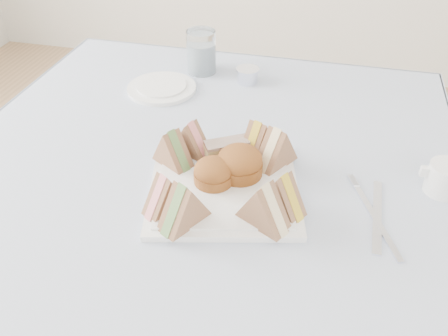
% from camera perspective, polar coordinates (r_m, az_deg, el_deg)
% --- Properties ---
extents(table, '(0.90, 0.90, 0.74)m').
position_cam_1_polar(table, '(1.22, -2.10, -13.11)').
color(table, brown).
rests_on(table, floor).
extents(tablecloth, '(1.02, 1.02, 0.01)m').
position_cam_1_polar(tablecloth, '(0.96, -2.59, 1.27)').
color(tablecloth, silver).
rests_on(tablecloth, table).
extents(serving_plate, '(0.32, 0.32, 0.01)m').
position_cam_1_polar(serving_plate, '(0.87, 0.00, -2.31)').
color(serving_plate, white).
rests_on(serving_plate, tablecloth).
extents(sandwich_fl_a, '(0.08, 0.09, 0.07)m').
position_cam_1_polar(sandwich_fl_a, '(0.80, -7.10, -2.91)').
color(sandwich_fl_a, '#8B6750').
rests_on(sandwich_fl_a, serving_plate).
extents(sandwich_fl_b, '(0.08, 0.10, 0.08)m').
position_cam_1_polar(sandwich_fl_b, '(0.77, -4.87, -4.32)').
color(sandwich_fl_b, '#8B6750').
rests_on(sandwich_fl_b, serving_plate).
extents(sandwich_fr_a, '(0.09, 0.08, 0.07)m').
position_cam_1_polar(sandwich_fr_a, '(0.80, 7.07, -2.88)').
color(sandwich_fr_a, '#8B6750').
rests_on(sandwich_fr_a, serving_plate).
extents(sandwich_fr_b, '(0.10, 0.08, 0.08)m').
position_cam_1_polar(sandwich_fr_b, '(0.77, 4.80, -4.32)').
color(sandwich_fr_b, '#8B6750').
rests_on(sandwich_fr_b, serving_plate).
extents(sandwich_bl_a, '(0.09, 0.08, 0.08)m').
position_cam_1_polar(sandwich_bl_a, '(0.90, -6.26, 2.48)').
color(sandwich_bl_a, '#8B6750').
rests_on(sandwich_bl_a, serving_plate).
extents(sandwich_bl_b, '(0.09, 0.07, 0.07)m').
position_cam_1_polar(sandwich_bl_b, '(0.93, -3.97, 3.62)').
color(sandwich_bl_b, '#8B6750').
rests_on(sandwich_bl_b, serving_plate).
extents(sandwich_br_a, '(0.08, 0.10, 0.08)m').
position_cam_1_polar(sandwich_br_a, '(0.90, 6.31, 2.58)').
color(sandwich_br_a, '#8B6750').
rests_on(sandwich_br_a, serving_plate).
extents(sandwich_br_b, '(0.07, 0.09, 0.07)m').
position_cam_1_polar(sandwich_br_b, '(0.92, 4.04, 3.63)').
color(sandwich_br_b, '#8B6750').
rests_on(sandwich_br_b, serving_plate).
extents(scone_left, '(0.09, 0.09, 0.05)m').
position_cam_1_polar(scone_left, '(0.85, -1.28, -0.53)').
color(scone_left, '#A35220').
rests_on(scone_left, serving_plate).
extents(scone_right, '(0.12, 0.12, 0.06)m').
position_cam_1_polar(scone_right, '(0.87, 1.90, 0.65)').
color(scone_right, '#A35220').
rests_on(scone_right, serving_plate).
extents(pastry_slice, '(0.09, 0.07, 0.04)m').
position_cam_1_polar(pastry_slice, '(0.92, 0.32, 2.18)').
color(pastry_slice, beige).
rests_on(pastry_slice, serving_plate).
extents(side_plate, '(0.19, 0.19, 0.01)m').
position_cam_1_polar(side_plate, '(1.21, -7.51, 9.50)').
color(side_plate, white).
rests_on(side_plate, tablecloth).
extents(water_glass, '(0.09, 0.09, 0.11)m').
position_cam_1_polar(water_glass, '(1.27, -2.75, 13.79)').
color(water_glass, white).
rests_on(water_glass, tablecloth).
extents(tea_strainer, '(0.07, 0.07, 0.03)m').
position_cam_1_polar(tea_strainer, '(1.23, 2.85, 10.99)').
color(tea_strainer, silver).
rests_on(tea_strainer, tablecloth).
extents(knife, '(0.02, 0.19, 0.00)m').
position_cam_1_polar(knife, '(0.86, 17.93, -5.45)').
color(knife, silver).
rests_on(knife, tablecloth).
extents(fork, '(0.08, 0.18, 0.00)m').
position_cam_1_polar(fork, '(0.85, 17.91, -6.12)').
color(fork, silver).
rests_on(fork, tablecloth).
extents(creamer_jug, '(0.07, 0.07, 0.06)m').
position_cam_1_polar(creamer_jug, '(0.94, 25.07, -1.16)').
color(creamer_jug, white).
rests_on(creamer_jug, tablecloth).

